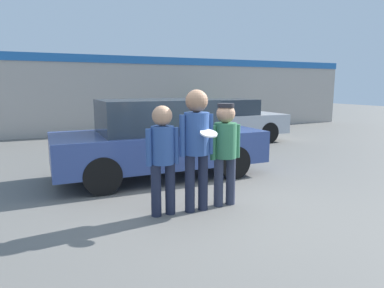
{
  "coord_description": "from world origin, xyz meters",
  "views": [
    {
      "loc": [
        -2.36,
        -4.67,
        1.89
      ],
      "look_at": [
        -0.26,
        0.07,
        1.02
      ],
      "focal_mm": 32.0,
      "sensor_mm": 36.0,
      "label": 1
    }
  ],
  "objects_px": {
    "person_middle_with_frisbee": "(197,138)",
    "person_right": "(225,145)",
    "parked_car_near": "(158,139)",
    "parked_car_far": "(221,120)",
    "shrub": "(201,120)",
    "person_left": "(163,152)"
  },
  "relations": [
    {
      "from": "parked_car_far",
      "to": "shrub",
      "type": "distance_m",
      "value": 3.05
    },
    {
      "from": "parked_car_far",
      "to": "shrub",
      "type": "height_order",
      "value": "parked_car_far"
    },
    {
      "from": "person_left",
      "to": "person_right",
      "type": "height_order",
      "value": "person_right"
    },
    {
      "from": "person_middle_with_frisbee",
      "to": "person_right",
      "type": "distance_m",
      "value": 0.54
    },
    {
      "from": "person_left",
      "to": "parked_car_near",
      "type": "height_order",
      "value": "same"
    },
    {
      "from": "person_left",
      "to": "parked_car_far",
      "type": "height_order",
      "value": "person_left"
    },
    {
      "from": "shrub",
      "to": "person_left",
      "type": "bearing_deg",
      "value": -118.63
    },
    {
      "from": "person_middle_with_frisbee",
      "to": "person_right",
      "type": "bearing_deg",
      "value": 6.23
    },
    {
      "from": "person_right",
      "to": "person_middle_with_frisbee",
      "type": "bearing_deg",
      "value": -173.77
    },
    {
      "from": "parked_car_far",
      "to": "parked_car_near",
      "type": "bearing_deg",
      "value": -134.49
    },
    {
      "from": "person_right",
      "to": "parked_car_far",
      "type": "bearing_deg",
      "value": 61.92
    },
    {
      "from": "person_left",
      "to": "person_right",
      "type": "distance_m",
      "value": 1.04
    },
    {
      "from": "person_right",
      "to": "person_left",
      "type": "bearing_deg",
      "value": -179.24
    },
    {
      "from": "person_right",
      "to": "parked_car_near",
      "type": "xyz_separation_m",
      "value": [
        -0.4,
        2.15,
        -0.17
      ]
    },
    {
      "from": "person_middle_with_frisbee",
      "to": "shrub",
      "type": "xyz_separation_m",
      "value": [
        4.16,
        8.62,
        -0.64
      ]
    },
    {
      "from": "shrub",
      "to": "parked_car_near",
      "type": "bearing_deg",
      "value": -122.21
    },
    {
      "from": "person_right",
      "to": "shrub",
      "type": "distance_m",
      "value": 9.32
    },
    {
      "from": "parked_car_near",
      "to": "parked_car_far",
      "type": "distance_m",
      "value": 4.83
    },
    {
      "from": "person_right",
      "to": "parked_car_near",
      "type": "bearing_deg",
      "value": 100.47
    },
    {
      "from": "person_right",
      "to": "shrub",
      "type": "bearing_deg",
      "value": 66.97
    },
    {
      "from": "person_right",
      "to": "parked_car_far",
      "type": "distance_m",
      "value": 6.35
    },
    {
      "from": "parked_car_near",
      "to": "shrub",
      "type": "distance_m",
      "value": 7.59
    }
  ]
}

